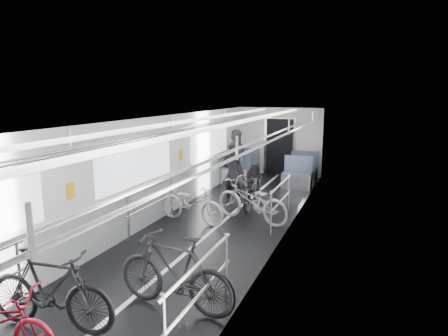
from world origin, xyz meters
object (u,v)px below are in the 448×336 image
(bike_left_mid, at_px, (50,290))
(bike_aisle, at_px, (252,189))
(person_seated, at_px, (235,157))
(bike_right_near, at_px, (175,272))
(person_standing, at_px, (233,173))
(bike_right_mid, at_px, (251,201))
(bike_left_far, at_px, (192,203))

(bike_left_mid, bearing_deg, bike_aisle, -13.17)
(bike_left_mid, distance_m, person_seated, 8.44)
(bike_right_near, bearing_deg, person_standing, -164.22)
(bike_right_mid, bearing_deg, bike_left_mid, 4.24)
(bike_right_near, relative_size, bike_aisle, 0.99)
(bike_left_far, distance_m, bike_right_near, 3.74)
(bike_left_mid, xyz_separation_m, bike_aisle, (0.79, 6.13, -0.05))
(bike_right_near, relative_size, person_seated, 1.02)
(bike_left_mid, height_order, bike_right_mid, bike_left_mid)
(bike_aisle, xyz_separation_m, person_standing, (-0.57, 0.10, 0.36))
(person_standing, distance_m, person_seated, 2.30)
(bike_left_mid, height_order, person_seated, person_seated)
(person_seated, bearing_deg, bike_right_near, 92.92)
(person_standing, bearing_deg, bike_left_far, 68.85)
(bike_left_far, distance_m, person_standing, 1.86)
(bike_aisle, relative_size, person_seated, 1.03)
(bike_aisle, xyz_separation_m, person_seated, (-1.26, 2.29, 0.41))
(bike_left_mid, xyz_separation_m, bike_left_far, (-0.16, 4.45, -0.08))
(bike_right_mid, bearing_deg, bike_left_far, -51.53)
(bike_aisle, relative_size, person_standing, 1.09)
(bike_left_far, distance_m, person_seated, 4.00)
(bike_right_near, distance_m, person_seated, 7.64)
(bike_right_near, distance_m, person_standing, 5.36)
(bike_left_mid, bearing_deg, bike_right_mid, -18.52)
(person_standing, bearing_deg, bike_right_near, 91.69)
(bike_left_mid, relative_size, bike_left_far, 1.03)
(bike_left_mid, xyz_separation_m, person_seated, (-0.47, 8.42, 0.35))
(bike_left_far, relative_size, bike_right_near, 0.95)
(bike_left_mid, bearing_deg, person_seated, -2.60)
(bike_right_near, relative_size, bike_right_mid, 0.96)
(bike_right_mid, height_order, person_standing, person_standing)
(person_standing, bearing_deg, person_seated, -81.45)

